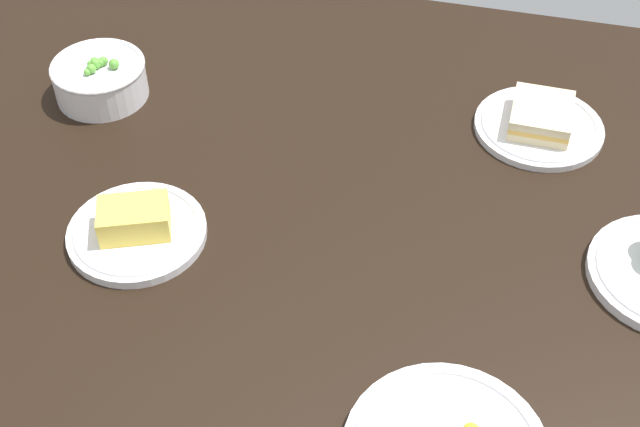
# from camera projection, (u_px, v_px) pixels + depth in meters

# --- Properties ---
(dining_table) EXTENTS (1.38, 1.12, 0.04)m
(dining_table) POSITION_uv_depth(u_px,v_px,m) (320.00, 236.00, 1.10)
(dining_table) COLOR black
(dining_table) RESTS_ON ground
(plate_sandwich) EXTENTS (0.18, 0.18, 0.04)m
(plate_sandwich) POSITION_uv_depth(u_px,v_px,m) (540.00, 123.00, 1.21)
(plate_sandwich) COLOR silver
(plate_sandwich) RESTS_ON dining_table
(plate_cheese) EXTENTS (0.17, 0.17, 0.05)m
(plate_cheese) POSITION_uv_depth(u_px,v_px,m) (136.00, 228.00, 1.06)
(plate_cheese) COLOR silver
(plate_cheese) RESTS_ON dining_table
(bowl_peas) EXTENTS (0.14, 0.14, 0.07)m
(bowl_peas) POSITION_uv_depth(u_px,v_px,m) (100.00, 78.00, 1.26)
(bowl_peas) COLOR silver
(bowl_peas) RESTS_ON dining_table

